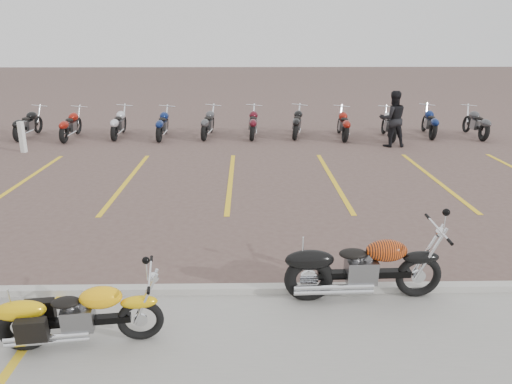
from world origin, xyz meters
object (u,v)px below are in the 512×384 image
at_px(yellow_cruiser, 78,317).
at_px(bollard, 22,137).
at_px(person_b, 393,119).
at_px(flame_cruiser, 360,270).

distance_m(yellow_cruiser, bollard, 11.78).
distance_m(person_b, bollard, 12.16).
xyz_separation_m(flame_cruiser, bollard, (-8.83, 9.52, 0.03)).
relative_size(flame_cruiser, bollard, 2.28).
height_order(yellow_cruiser, person_b, person_b).
bearing_deg(flame_cruiser, bollard, 131.06).
bearing_deg(yellow_cruiser, flame_cruiser, 8.88).
height_order(flame_cruiser, bollard, bollard).
height_order(person_b, bollard, person_b).
bearing_deg(person_b, yellow_cruiser, 56.84).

